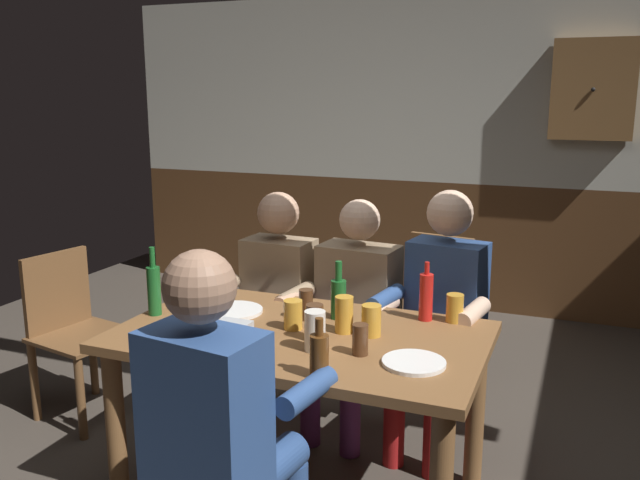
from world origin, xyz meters
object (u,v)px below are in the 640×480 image
(person_0, at_px, (273,295))
(chair_empty_near_right, at_px, (74,329))
(pint_glass_0, at_px, (360,340))
(pint_glass_5, at_px, (315,331))
(bottle_3, at_px, (426,296))
(condiment_caddy, at_px, (233,328))
(bottle_2, at_px, (154,289))
(pint_glass_2, at_px, (371,320))
(bottle_1, at_px, (319,354))
(pint_glass_4, at_px, (455,308))
(person_2, at_px, (440,311))
(table_candle, at_px, (207,282))
(dining_table, at_px, (301,359))
(pint_glass_1, at_px, (306,304))
(person_1, at_px, (353,306))
(bottle_0, at_px, (338,297))
(pint_glass_7, at_px, (293,315))
(pint_glass_3, at_px, (344,314))
(plate_1, at_px, (234,311))
(person_3, at_px, (219,418))
(plate_0, at_px, (414,363))
(pint_glass_6, at_px, (315,322))
(wall_dart_cabinet, at_px, (593,90))
(chair_empty_near_left, at_px, (432,305))

(person_0, relative_size, chair_empty_near_right, 1.37)
(pint_glass_0, bearing_deg, pint_glass_5, -172.01)
(bottle_3, bearing_deg, condiment_caddy, -146.11)
(bottle_2, bearing_deg, pint_glass_2, 6.16)
(bottle_1, bearing_deg, pint_glass_4, 66.54)
(person_2, height_order, table_candle, person_2)
(dining_table, bearing_deg, bottle_3, 37.80)
(person_0, relative_size, person_2, 0.95)
(pint_glass_1, bearing_deg, condiment_caddy, -126.71)
(person_1, bearing_deg, pint_glass_4, 156.54)
(table_candle, height_order, bottle_0, bottle_0)
(bottle_0, distance_m, pint_glass_2, 0.25)
(condiment_caddy, xyz_separation_m, pint_glass_7, (0.20, 0.14, 0.04))
(pint_glass_0, distance_m, pint_glass_7, 0.38)
(pint_glass_0, bearing_deg, pint_glass_3, 124.16)
(plate_1, distance_m, pint_glass_3, 0.55)
(pint_glass_1, height_order, pint_glass_7, pint_glass_1)
(person_0, xyz_separation_m, pint_glass_0, (0.76, -0.81, 0.14))
(bottle_0, relative_size, bottle_3, 0.99)
(pint_glass_2, height_order, pint_glass_7, pint_glass_2)
(bottle_1, xyz_separation_m, pint_glass_1, (-0.28, 0.54, -0.02))
(dining_table, distance_m, person_3, 0.68)
(bottle_1, xyz_separation_m, pint_glass_3, (-0.07, 0.45, -0.01))
(dining_table, relative_size, person_2, 1.18)
(chair_empty_near_right, height_order, bottle_3, bottle_3)
(condiment_caddy, relative_size, pint_glass_0, 1.18)
(chair_empty_near_right, xyz_separation_m, pint_glass_1, (1.41, -0.13, 0.35))
(condiment_caddy, bearing_deg, person_1, 73.25)
(bottle_0, xyz_separation_m, bottle_2, (-0.77, -0.25, 0.02))
(condiment_caddy, height_order, bottle_2, bottle_2)
(pint_glass_1, distance_m, pint_glass_2, 0.33)
(plate_0, bearing_deg, pint_glass_7, 162.30)
(condiment_caddy, relative_size, bottle_1, 0.65)
(pint_glass_6, xyz_separation_m, wall_dart_cabinet, (0.94, 2.85, 0.90))
(bottle_2, bearing_deg, condiment_caddy, -10.94)
(person_0, distance_m, chair_empty_near_right, 1.09)
(person_1, height_order, wall_dart_cabinet, wall_dart_cabinet)
(table_candle, xyz_separation_m, pint_glass_0, (0.97, -0.51, 0.02))
(pint_glass_0, bearing_deg, pint_glass_4, 62.78)
(bottle_1, distance_m, bottle_3, 0.75)
(table_candle, bearing_deg, plate_0, -24.04)
(dining_table, xyz_separation_m, pint_glass_1, (-0.04, 0.16, 0.18))
(person_2, bearing_deg, pint_glass_5, 78.34)
(pint_glass_0, bearing_deg, pint_glass_2, 96.17)
(condiment_caddy, bearing_deg, table_candle, 130.66)
(person_0, height_order, pint_glass_4, person_0)
(person_3, height_order, condiment_caddy, person_3)
(pint_glass_1, xyz_separation_m, pint_glass_7, (-0.00, -0.13, -0.01))
(person_3, relative_size, pint_glass_2, 9.85)
(chair_empty_near_left, bearing_deg, wall_dart_cabinet, -109.62)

